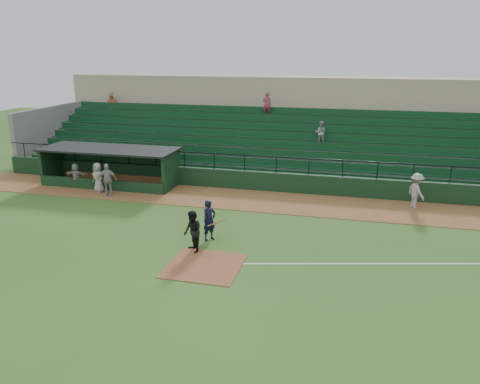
# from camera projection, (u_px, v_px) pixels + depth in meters

# --- Properties ---
(ground) EXTENTS (90.00, 90.00, 0.00)m
(ground) POSITION_uv_depth(u_px,v_px,m) (212.00, 256.00, 20.11)
(ground) COLOR #31591D
(ground) RESTS_ON ground
(warning_track) EXTENTS (40.00, 4.00, 0.03)m
(warning_track) POSITION_uv_depth(u_px,v_px,m) (252.00, 200.00, 27.54)
(warning_track) COLOR brown
(warning_track) RESTS_ON ground
(home_plate_dirt) EXTENTS (3.00, 3.00, 0.03)m
(home_plate_dirt) POSITION_uv_depth(u_px,v_px,m) (204.00, 266.00, 19.18)
(home_plate_dirt) COLOR brown
(home_plate_dirt) RESTS_ON ground
(foul_line) EXTENTS (17.49, 4.44, 0.01)m
(foul_line) POSITION_uv_depth(u_px,v_px,m) (405.00, 264.00, 19.36)
(foul_line) COLOR white
(foul_line) RESTS_ON ground
(stadium_structure) EXTENTS (38.00, 13.08, 6.40)m
(stadium_structure) POSITION_uv_depth(u_px,v_px,m) (278.00, 137.00, 34.73)
(stadium_structure) COLOR black
(stadium_structure) RESTS_ON ground
(dugout) EXTENTS (8.90, 3.20, 2.42)m
(dugout) POSITION_uv_depth(u_px,v_px,m) (113.00, 163.00, 30.88)
(dugout) COLOR black
(dugout) RESTS_ON ground
(batter_at_plate) EXTENTS (1.18, 0.83, 1.91)m
(batter_at_plate) POSITION_uv_depth(u_px,v_px,m) (209.00, 220.00, 21.56)
(batter_at_plate) COLOR black
(batter_at_plate) RESTS_ON ground
(umpire) EXTENTS (1.12, 1.15, 1.87)m
(umpire) POSITION_uv_depth(u_px,v_px,m) (193.00, 232.00, 20.25)
(umpire) COLOR black
(umpire) RESTS_ON ground
(runner) EXTENTS (1.27, 1.49, 2.01)m
(runner) POSITION_uv_depth(u_px,v_px,m) (416.00, 191.00, 25.79)
(runner) COLOR #9C9792
(runner) RESTS_ON warning_track
(dugout_player_a) EXTENTS (1.25, 0.83, 1.98)m
(dugout_player_a) POSITION_uv_depth(u_px,v_px,m) (107.00, 180.00, 28.12)
(dugout_player_a) COLOR #A59F9B
(dugout_player_a) RESTS_ON warning_track
(dugout_player_b) EXTENTS (1.08, 0.96, 1.86)m
(dugout_player_b) POSITION_uv_depth(u_px,v_px,m) (98.00, 178.00, 28.81)
(dugout_player_b) COLOR #A39E99
(dugout_player_b) RESTS_ON warning_track
(dugout_player_c) EXTENTS (1.50, 0.59, 1.59)m
(dugout_player_c) POSITION_uv_depth(u_px,v_px,m) (76.00, 175.00, 29.85)
(dugout_player_c) COLOR #A59F9A
(dugout_player_c) RESTS_ON warning_track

